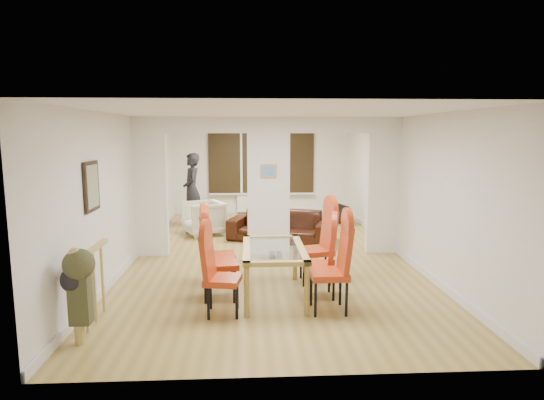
{
  "coord_description": "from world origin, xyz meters",
  "views": [
    {
      "loc": [
        -0.39,
        -8.53,
        2.3
      ],
      "look_at": [
        0.1,
        0.6,
        0.95
      ],
      "focal_mm": 30.0,
      "sensor_mm": 36.0,
      "label": 1
    }
  ],
  "objects": [
    {
      "name": "person",
      "position": [
        -1.78,
        2.73,
        0.91
      ],
      "size": [
        0.74,
        0.56,
        1.82
      ],
      "primitive_type": "imported",
      "rotation": [
        0.0,
        0.0,
        -1.36
      ],
      "color": "black",
      "rests_on": "floor"
    },
    {
      "name": "television",
      "position": [
        1.87,
        2.81,
        0.26
      ],
      "size": [
        0.89,
        0.36,
        0.51
      ],
      "primitive_type": "imported",
      "rotation": [
        0.0,
        0.0,
        1.85
      ],
      "color": "black",
      "rests_on": "floor"
    },
    {
      "name": "wall_poster",
      "position": [
        -2.47,
        -2.4,
        1.6
      ],
      "size": [
        0.04,
        0.52,
        0.67
      ],
      "primitive_type": "cube",
      "color": "gray",
      "rests_on": "room_walls"
    },
    {
      "name": "floor",
      "position": [
        0.0,
        0.0,
        0.0
      ],
      "size": [
        5.0,
        9.0,
        0.01
      ],
      "primitive_type": "cube",
      "color": "#A38841",
      "rests_on": "ground"
    },
    {
      "name": "pillar_photo",
      "position": [
        0.0,
        -0.1,
        1.6
      ],
      "size": [
        0.3,
        0.03,
        0.25
      ],
      "primitive_type": "cube",
      "color": "#4C8CD8",
      "rests_on": "divider_wall"
    },
    {
      "name": "shoes",
      "position": [
        0.12,
        -0.35,
        0.05
      ],
      "size": [
        0.22,
        0.24,
        0.09
      ],
      "primitive_type": null,
      "color": "black",
      "rests_on": "floor"
    },
    {
      "name": "dining_chair_lb",
      "position": [
        -0.78,
        -2.38,
        0.59
      ],
      "size": [
        0.54,
        0.54,
        1.18
      ],
      "primitive_type": null,
      "rotation": [
        0.0,
        0.0,
        0.17
      ],
      "color": "#A73011",
      "rests_on": "floor"
    },
    {
      "name": "coffee_table",
      "position": [
        0.42,
        2.58,
        0.11
      ],
      "size": [
        1.03,
        0.62,
        0.22
      ],
      "primitive_type": null,
      "rotation": [
        0.0,
        0.0,
        0.14
      ],
      "color": "black",
      "rests_on": "floor"
    },
    {
      "name": "room_walls",
      "position": [
        0.0,
        0.0,
        1.3
      ],
      "size": [
        5.0,
        9.0,
        2.6
      ],
      "primitive_type": null,
      "color": "silver",
      "rests_on": "floor"
    },
    {
      "name": "dining_chair_rc",
      "position": [
        0.64,
        -1.75,
        0.59
      ],
      "size": [
        0.57,
        0.57,
        1.19
      ],
      "primitive_type": null,
      "rotation": [
        0.0,
        0.0,
        0.22
      ],
      "color": "#A73011",
      "rests_on": "floor"
    },
    {
      "name": "dining_table",
      "position": [
        -0.03,
        -2.33,
        0.36
      ],
      "size": [
        0.86,
        1.53,
        0.72
      ],
      "primitive_type": null,
      "color": "olive",
      "rests_on": "floor"
    },
    {
      "name": "stair_newel",
      "position": [
        -2.25,
        -3.2,
        0.55
      ],
      "size": [
        0.4,
        1.2,
        1.1
      ],
      "primitive_type": null,
      "color": "tan",
      "rests_on": "floor"
    },
    {
      "name": "dining_chair_ra",
      "position": [
        0.65,
        -2.91,
        0.59
      ],
      "size": [
        0.48,
        0.48,
        1.19
      ],
      "primitive_type": null,
      "rotation": [
        0.0,
        0.0,
        0.01
      ],
      "color": "#A73011",
      "rests_on": "floor"
    },
    {
      "name": "dining_chair_lc",
      "position": [
        -0.81,
        -1.81,
        0.54
      ],
      "size": [
        0.48,
        0.48,
        1.07
      ],
      "primitive_type": null,
      "rotation": [
        0.0,
        0.0,
        0.13
      ],
      "color": "#A73011",
      "rests_on": "floor"
    },
    {
      "name": "bay_window_blinds",
      "position": [
        0.0,
        4.44,
        1.5
      ],
      "size": [
        3.0,
        0.08,
        1.8
      ],
      "primitive_type": "cube",
      "color": "black",
      "rests_on": "room_walls"
    },
    {
      "name": "armchair",
      "position": [
        -1.4,
        1.73,
        0.38
      ],
      "size": [
        1.1,
        1.11,
        0.77
      ],
      "primitive_type": "imported",
      "rotation": [
        0.0,
        0.0,
        -1.14
      ],
      "color": "beige",
      "rests_on": "floor"
    },
    {
      "name": "bottle",
      "position": [
        0.33,
        2.52,
        0.38
      ],
      "size": [
        0.08,
        0.08,
        0.3
      ],
      "primitive_type": "cylinder",
      "color": "#143F19",
      "rests_on": "coffee_table"
    },
    {
      "name": "pendant_light",
      "position": [
        0.3,
        3.3,
        2.15
      ],
      "size": [
        0.36,
        0.36,
        0.36
      ],
      "primitive_type": "sphere",
      "color": "orange",
      "rests_on": "room_walls"
    },
    {
      "name": "dining_chair_la",
      "position": [
        -0.71,
        -2.94,
        0.54
      ],
      "size": [
        0.5,
        0.5,
        1.08
      ],
      "primitive_type": null,
      "rotation": [
        0.0,
        0.0,
        -0.18
      ],
      "color": "#A73011",
      "rests_on": "floor"
    },
    {
      "name": "radiator",
      "position": [
        0.0,
        4.4,
        0.3
      ],
      "size": [
        1.4,
        0.08,
        0.5
      ],
      "primitive_type": "cube",
      "color": "white",
      "rests_on": "floor"
    },
    {
      "name": "sofa",
      "position": [
        0.3,
        1.09,
        0.32
      ],
      "size": [
        2.36,
        1.52,
        0.64
      ],
      "primitive_type": "imported",
      "rotation": [
        0.0,
        0.0,
        -0.33
      ],
      "color": "black",
      "rests_on": "floor"
    },
    {
      "name": "divider_wall",
      "position": [
        0.0,
        0.0,
        1.3
      ],
      "size": [
        5.0,
        0.18,
        2.6
      ],
      "primitive_type": "cube",
      "color": "white",
      "rests_on": "floor"
    },
    {
      "name": "dining_chair_rb",
      "position": [
        0.61,
        -2.38,
        0.53
      ],
      "size": [
        0.51,
        0.51,
        1.07
      ],
      "primitive_type": null,
      "rotation": [
        0.0,
        0.0,
        -0.23
      ],
      "color": "#A73011",
      "rests_on": "floor"
    },
    {
      "name": "bowl",
      "position": [
        0.4,
        2.54,
        0.25
      ],
      "size": [
        0.23,
        0.23,
        0.06
      ],
      "primitive_type": "imported",
      "color": "black",
      "rests_on": "coffee_table"
    }
  ]
}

